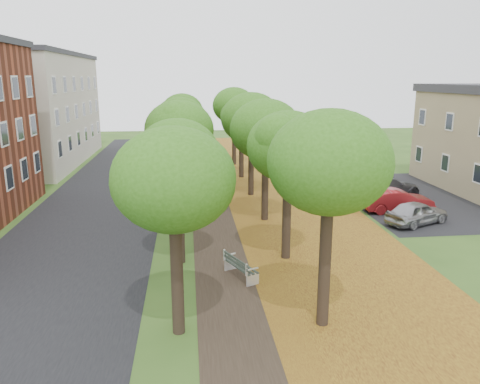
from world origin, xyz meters
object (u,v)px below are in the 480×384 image
object	(u,v)px
car_red	(397,201)
car_silver	(417,213)
car_grey	(387,187)
bench	(240,266)
car_white	(367,184)

from	to	relation	value
car_red	car_silver	bearing A→B (deg)	-178.00
car_grey	car_red	bearing A→B (deg)	149.47
bench	car_white	bearing A→B (deg)	-62.06
car_silver	car_grey	size ratio (longest dim) A/B	0.79
bench	car_grey	bearing A→B (deg)	-67.62
car_silver	bench	bearing A→B (deg)	95.50
bench	car_silver	size ratio (longest dim) A/B	0.52
car_red	car_white	bearing A→B (deg)	2.00
car_white	bench	bearing A→B (deg)	152.09
bench	car_red	world-z (taller)	car_red
car_grey	car_silver	bearing A→B (deg)	154.90
car_red	car_white	world-z (taller)	car_red
bench	car_silver	world-z (taller)	car_silver
bench	car_white	distance (m)	17.47
bench	car_grey	distance (m)	16.81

